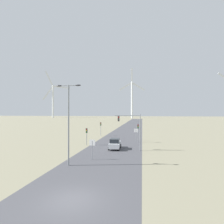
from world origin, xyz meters
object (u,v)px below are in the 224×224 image
Objects in this scene: stop_sign_near at (92,146)px; car_approaching at (115,144)px; stop_sign_far at (136,132)px; streetlamp at (69,115)px; wind_turbine_far_left at (53,98)px; traffic_light_post_near_left at (87,133)px; traffic_light_post_near_right at (138,129)px; traffic_light_mast_overhead at (131,125)px; wind_turbine_left at (132,96)px; traffic_light_post_mid_left at (101,126)px.

car_approaching is at bearing 75.49° from stop_sign_near.
stop_sign_far is at bearing 69.56° from car_approaching.
wind_turbine_far_left is (-104.21, 187.63, 19.44)m from streetlamp.
stop_sign_far is at bearing 35.45° from traffic_light_post_near_left.
traffic_light_post_near_right reaches higher than car_approaching.
streetlamp is 13.51m from traffic_light_post_near_left.
traffic_light_post_near_left is at bearing -153.48° from traffic_light_post_near_right.
traffic_light_mast_overhead is at bearing -58.01° from wind_turbine_far_left.
wind_turbine_left is (-1.13, 171.57, 23.02)m from traffic_light_post_near_left.
traffic_light_post_near_left is 0.06× the size of wind_turbine_far_left.
traffic_light_post_mid_left is 159.69m from wind_turbine_left.
car_approaching is at bearing -58.58° from wind_turbine_far_left.
stop_sign_far is 0.05× the size of wind_turbine_far_left.
car_approaching is (4.02, 10.46, -5.21)m from streetlamp.
traffic_light_post_near_right reaches higher than stop_sign_near.
car_approaching is 209.07m from wind_turbine_far_left.
stop_sign_far is 0.45× the size of traffic_light_mast_overhead.
stop_sign_near is 214.36m from wind_turbine_far_left.
traffic_light_post_mid_left is 0.06× the size of wind_turbine_left.
streetlamp is at bearing -110.75° from stop_sign_far.
traffic_light_mast_overhead is (-0.43, -9.82, 2.41)m from stop_sign_far.
stop_sign_far is at bearing 106.34° from traffic_light_post_near_right.
wind_turbine_far_left reaches higher than stop_sign_far.
stop_sign_far is 0.74× the size of traffic_light_post_mid_left.
stop_sign_near is 0.82× the size of traffic_light_post_near_left.
traffic_light_post_near_right is (7.89, 17.76, -3.25)m from streetlamp.
traffic_light_post_near_right is at bearing 26.52° from traffic_light_post_near_left.
traffic_light_post_mid_left reaches higher than stop_sign_near.
stop_sign_near is 23.79m from traffic_light_post_mid_left.
car_approaching is 0.07× the size of wind_turbine_far_left.
traffic_light_mast_overhead is 1.46× the size of car_approaching.
wind_turbine_left reaches higher than traffic_light_post_near_right.
wind_turbine_far_left is (-111.16, 177.96, 21.22)m from traffic_light_mast_overhead.
traffic_light_post_near_right is 13.39m from traffic_light_post_mid_left.
wind_turbine_far_left is (-112.10, 169.87, 22.70)m from traffic_light_post_near_right.
wind_turbine_left reaches higher than streetlamp.
streetlamp reaches higher than traffic_light_post_mid_left.
traffic_light_post_near_right is (9.83, 4.90, 0.44)m from traffic_light_post_near_left.
traffic_light_mast_overhead is 4.59m from car_approaching.
traffic_light_post_near_left is 13.51m from traffic_light_post_mid_left.
traffic_light_post_near_right is at bearing 62.03° from car_approaching.
traffic_light_post_mid_left is at bearing 140.05° from traffic_light_post_near_right.
stop_sign_far is 0.84× the size of traffic_light_post_near_left.
stop_sign_far is 10.12m from traffic_light_mast_overhead.
streetlamp is 26.67m from traffic_light_post_mid_left.
traffic_light_post_near_left is at bearing 112.20° from stop_sign_near.
streetlamp is 12.36m from car_approaching.
wind_turbine_far_left is (-101.84, 161.28, 22.81)m from traffic_light_post_mid_left.
stop_sign_far is 9.69m from car_approaching.
traffic_light_post_mid_left is at bearing -89.75° from wind_turbine_left.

